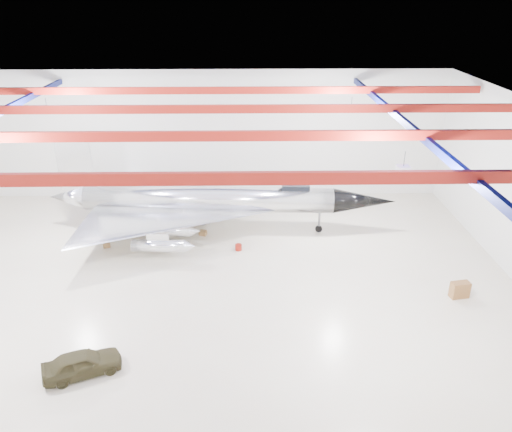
{
  "coord_description": "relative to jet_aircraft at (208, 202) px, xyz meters",
  "views": [
    {
      "loc": [
        3.07,
        -26.83,
        16.97
      ],
      "look_at": [
        3.62,
        2.0,
        3.79
      ],
      "focal_mm": 35.0,
      "sensor_mm": 36.0,
      "label": 1
    }
  ],
  "objects": [
    {
      "name": "oil_barrel",
      "position": [
        -0.4,
        -0.81,
        -2.15
      ],
      "size": [
        0.63,
        0.56,
        0.37
      ],
      "primitive_type": "cube",
      "rotation": [
        0.0,
        0.0,
        -0.32
      ],
      "color": "olive",
      "rests_on": "floor"
    },
    {
      "name": "floor",
      "position": [
        -0.1,
        -7.72,
        -2.33
      ],
      "size": [
        40.0,
        40.0,
        0.0
      ],
      "primitive_type": "plane",
      "color": "beige",
      "rests_on": "ground"
    },
    {
      "name": "tool_chest",
      "position": [
        2.31,
        -3.24,
        -2.12
      ],
      "size": [
        0.62,
        0.62,
        0.43
      ],
      "primitive_type": "cylinder",
      "rotation": [
        0.0,
        0.0,
        -0.37
      ],
      "color": "maroon",
      "rests_on": "floor"
    },
    {
      "name": "spares_box",
      "position": [
        -0.55,
        1.04,
        -2.16
      ],
      "size": [
        0.42,
        0.42,
        0.33
      ],
      "primitive_type": "cylinder",
      "rotation": [
        0.0,
        0.0,
        0.15
      ],
      "color": "#59595B",
      "rests_on": "floor"
    },
    {
      "name": "engine_drum",
      "position": [
        -1.44,
        -2.79,
        -2.12
      ],
      "size": [
        0.6,
        0.6,
        0.42
      ],
      "primitive_type": "cylinder",
      "rotation": [
        0.0,
        0.0,
        -0.34
      ],
      "color": "#59595B",
      "rests_on": "floor"
    },
    {
      "name": "toolbox_red",
      "position": [
        -1.31,
        1.97,
        -2.17
      ],
      "size": [
        0.49,
        0.4,
        0.33
      ],
      "primitive_type": "cube",
      "rotation": [
        0.0,
        0.0,
        0.07
      ],
      "color": "maroon",
      "rests_on": "floor"
    },
    {
      "name": "crate_ply",
      "position": [
        -7.18,
        -2.63,
        -2.16
      ],
      "size": [
        0.59,
        0.54,
        0.34
      ],
      "primitive_type": "cube",
      "rotation": [
        0.0,
        0.0,
        0.36
      ],
      "color": "olive",
      "rests_on": "floor"
    },
    {
      "name": "wall_back",
      "position": [
        -0.1,
        7.28,
        3.17
      ],
      "size": [
        40.0,
        0.0,
        40.0
      ],
      "primitive_type": "plane",
      "rotation": [
        1.57,
        0.0,
        0.0
      ],
      "color": "silver",
      "rests_on": "floor"
    },
    {
      "name": "desk",
      "position": [
        15.69,
        -9.43,
        -1.82
      ],
      "size": [
        1.19,
        0.74,
        1.02
      ],
      "primitive_type": "cube",
      "rotation": [
        0.0,
        0.0,
        0.18
      ],
      "color": "brown",
      "rests_on": "floor"
    },
    {
      "name": "ceiling",
      "position": [
        -0.1,
        -7.72,
        8.67
      ],
      "size": [
        40.0,
        40.0,
        0.0
      ],
      "primitive_type": "plane",
      "rotation": [
        3.14,
        0.0,
        0.0
      ],
      "color": "#0A0F38",
      "rests_on": "wall_back"
    },
    {
      "name": "jet_aircraft",
      "position": [
        0.0,
        0.0,
        0.0
      ],
      "size": [
        26.09,
        15.65,
        7.11
      ],
      "rotation": [
        0.0,
        0.0,
        -0.05
      ],
      "color": "silver",
      "rests_on": "floor"
    },
    {
      "name": "jeep",
      "position": [
        -5.02,
        -15.63,
        -1.71
      ],
      "size": [
        3.96,
        2.78,
        1.25
      ],
      "primitive_type": "imported",
      "rotation": [
        0.0,
        0.0,
        1.97
      ],
      "color": "#35301A",
      "rests_on": "floor"
    },
    {
      "name": "ceiling_structure",
      "position": [
        -0.1,
        -7.72,
        7.99
      ],
      "size": [
        39.5,
        29.5,
        1.08
      ],
      "color": "maroon",
      "rests_on": "ceiling"
    }
  ]
}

